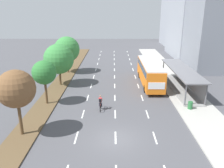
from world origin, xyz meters
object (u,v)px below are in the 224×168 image
at_px(bus_shelter, 183,77).
at_px(cyclist, 100,103).
at_px(median_tree_nearest, 16,89).
at_px(median_tree_second, 44,73).
at_px(median_tree_fourth, 67,49).
at_px(trash_bin, 190,105).
at_px(median_tree_third, 59,59).
at_px(bus, 150,71).

relative_size(bus_shelter, cyclist, 7.17).
relative_size(bus_shelter, median_tree_nearest, 2.19).
relative_size(cyclist, median_tree_nearest, 0.30).
bearing_deg(median_tree_second, cyclist, -13.27).
relative_size(median_tree_fourth, trash_bin, 7.41).
bearing_deg(median_tree_fourth, median_tree_second, -89.51).
bearing_deg(median_tree_third, bus, 2.58).
bearing_deg(median_tree_fourth, bus_shelter, -26.17).
xyz_separation_m(bus, median_tree_fourth, (-13.52, 6.41, 2.14)).
distance_m(median_tree_nearest, median_tree_second, 7.04).
xyz_separation_m(bus_shelter, median_tree_nearest, (-17.96, -12.30, 2.56)).
bearing_deg(median_tree_fourth, bus, -25.38).
bearing_deg(bus_shelter, cyclist, -148.66).
height_order(median_tree_nearest, median_tree_second, median_tree_nearest).
relative_size(median_tree_nearest, median_tree_fourth, 0.95).
bearing_deg(median_tree_fourth, trash_bin, -43.03).
relative_size(median_tree_second, median_tree_fourth, 0.83).
relative_size(bus, median_tree_second, 2.16).
relative_size(bus, cyclist, 6.20).
bearing_deg(bus_shelter, median_tree_third, 174.37).
distance_m(bus_shelter, trash_bin, 7.06).
distance_m(bus, median_tree_fourth, 15.12).
bearing_deg(median_tree_third, median_tree_nearest, -91.48).
bearing_deg(cyclist, median_tree_second, 166.73).
relative_size(cyclist, median_tree_second, 0.35).
distance_m(median_tree_fourth, trash_bin, 23.16).
xyz_separation_m(bus, median_tree_third, (-13.32, -0.60, 1.94)).
bearing_deg(bus, median_tree_fourth, 154.62).
xyz_separation_m(median_tree_nearest, median_tree_second, (0.28, 7.01, -0.51)).
height_order(cyclist, median_tree_nearest, median_tree_nearest).
distance_m(bus, median_tree_third, 13.48).
bearing_deg(median_tree_nearest, bus, 46.91).
bearing_deg(median_tree_second, median_tree_nearest, -92.31).
bearing_deg(median_tree_third, cyclist, -53.10).
distance_m(bus_shelter, cyclist, 13.14).
xyz_separation_m(median_tree_nearest, median_tree_fourth, (0.16, 21.04, -0.22)).
xyz_separation_m(median_tree_nearest, trash_bin, (16.88, 5.44, -3.85)).
distance_m(cyclist, median_tree_nearest, 9.45).
height_order(bus_shelter, bus, bus).
relative_size(cyclist, median_tree_third, 0.30).
height_order(median_tree_nearest, median_tree_third, median_tree_third).
bearing_deg(median_tree_second, median_tree_third, 89.36).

